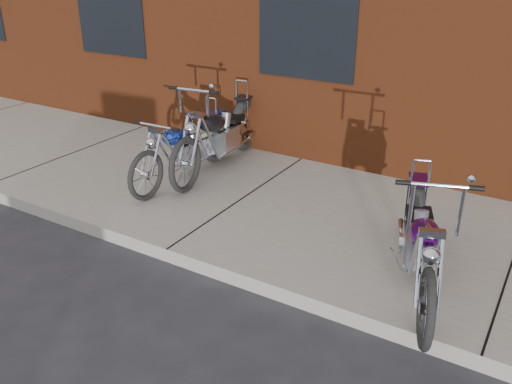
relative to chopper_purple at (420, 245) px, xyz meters
The scene contains 5 objects.
ground 2.46m from the chopper_purple, 163.29° to the right, with size 120.00×120.00×0.00m, color #262629.
sidewalk 2.48m from the chopper_purple, 160.61° to the left, with size 22.00×3.00×0.15m, color gray.
chopper_purple is the anchor object (origin of this frame).
chopper_blue 3.41m from the chopper_purple, 164.29° to the left, with size 0.52×2.13×0.92m.
chopper_third 3.44m from the chopper_purple, 154.95° to the left, with size 0.59×2.42×1.23m.
Camera 1 is at (3.20, -3.56, 2.90)m, focal length 38.00 mm.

